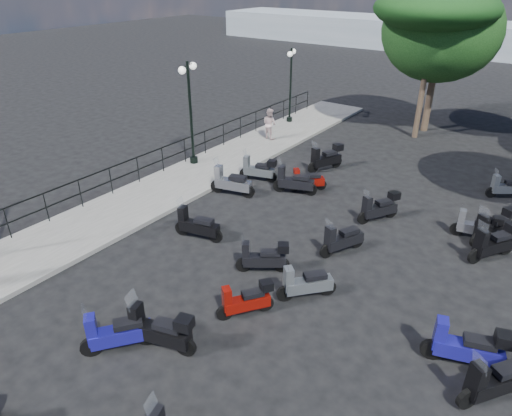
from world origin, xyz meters
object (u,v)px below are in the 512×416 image
Objects in this scene: scooter_9 at (294,182)px; scooter_14 at (305,284)px; lamp_post_2 at (291,81)px; scooter_7 at (246,300)px; pedestrian_far at (270,124)px; scooter_3 at (259,170)px; scooter_8 at (197,226)px; pine_2 at (436,9)px; scooter_6 at (160,330)px; scooter_20 at (477,226)px; scooter_2 at (231,183)px; scooter_26 at (507,187)px; scooter_19 at (494,243)px; scooter_4 at (307,181)px; scooter_15 at (342,240)px; scooter_24 at (467,347)px; scooter_25 at (493,227)px; scooter_23 at (498,380)px; broadleaf_tree at (441,31)px; scooter_16 at (379,208)px; lamp_post_1 at (190,107)px; scooter_1 at (117,334)px; scooter_13 at (263,258)px; scooter_10 at (326,158)px.

scooter_9 reaches higher than scooter_14.
scooter_7 is at bearing -82.21° from lamp_post_2.
scooter_3 is (2.45, -4.37, -0.44)m from pedestrian_far.
pedestrian_far is 6.29m from scooter_9.
scooter_8 is (-3.60, 2.08, 0.02)m from scooter_7.
pine_2 is (6.68, 1.94, 3.83)m from lamp_post_2.
scooter_20 is (4.78, 9.60, -0.08)m from scooter_6.
scooter_26 is (8.85, 6.14, -0.06)m from scooter_2.
scooter_2 is at bearing 38.81° from scooter_19.
pine_2 is (3.47, 9.45, 5.79)m from scooter_3.
scooter_26 is 0.18× the size of pine_2.
scooter_4 is 4.59m from scooter_15.
scooter_4 is 0.72× the size of scooter_8.
scooter_3 is 11.17m from scooter_24.
scooter_20 is 0.48m from scooter_25.
scooter_2 is 11.38m from scooter_23.
pedestrian_far reaches higher than scooter_2.
scooter_6 is at bearing -89.17° from broadleaf_tree.
broadleaf_tree is at bearing -34.59° from scooter_3.
broadleaf_tree is (-2.07, 16.47, 4.72)m from scooter_14.
scooter_15 is at bearing 71.18° from scooter_25.
lamp_post_1 is at bearing 30.99° from scooter_16.
lamp_post_2 is 9.97m from scooter_2.
scooter_9 is 0.22× the size of broadleaf_tree.
scooter_8 is 0.95× the size of scooter_24.
scooter_9 is 0.95× the size of scooter_24.
scooter_15 is 0.99× the size of scooter_23.
scooter_4 is at bearing -97.99° from scooter_3.
scooter_1 reaches higher than scooter_7.
lamp_post_2 is 16.70m from scooter_7.
scooter_19 is at bearing 168.62° from pedestrian_far.
scooter_13 is 0.77× the size of scooter_24.
scooter_1 is at bearing 104.71° from scooter_24.
lamp_post_2 is at bearing -5.88° from scooter_13.
scooter_13 is 6.55m from scooter_23.
scooter_8 is 1.05× the size of scooter_19.
scooter_25 is at bearing -111.57° from scooter_15.
scooter_10 is (1.81, 4.42, 0.03)m from scooter_2.
scooter_19 is 0.98× the size of scooter_25.
scooter_9 is 1.24× the size of scooter_13.
scooter_4 is at bearing -35.92° from scooter_7.
lamp_post_1 is at bearing 21.18° from scooter_13.
scooter_16 is 5.75m from scooter_26.
broadleaf_tree reaches higher than lamp_post_2.
lamp_post_2 reaches higher than scooter_6.
scooter_8 reaches higher than scooter_16.
scooter_2 reaches higher than scooter_19.
scooter_1 is 0.93× the size of scooter_3.
scooter_26 is (11.99, -3.12, -2.00)m from lamp_post_2.
scooter_6 is 1.05× the size of scooter_8.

